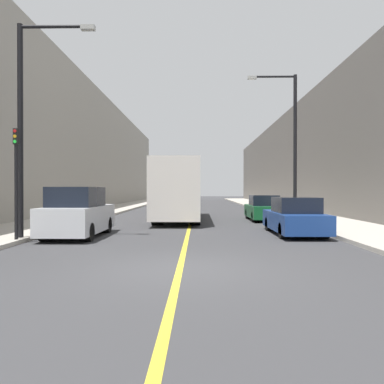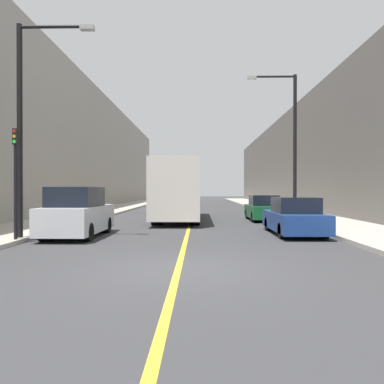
# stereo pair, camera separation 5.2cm
# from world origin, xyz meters

# --- Properties ---
(ground_plane) EXTENTS (200.00, 200.00, 0.00)m
(ground_plane) POSITION_xyz_m (0.00, 0.00, 0.00)
(ground_plane) COLOR #38383A
(sidewalk_left) EXTENTS (3.81, 72.00, 0.15)m
(sidewalk_left) POSITION_xyz_m (-7.57, 30.00, 0.07)
(sidewalk_left) COLOR #B2AA9E
(sidewalk_left) RESTS_ON ground
(sidewalk_right) EXTENTS (3.81, 72.00, 0.15)m
(sidewalk_right) POSITION_xyz_m (7.57, 30.00, 0.07)
(sidewalk_right) COLOR #B2AA9E
(sidewalk_right) RESTS_ON ground
(building_row_left) EXTENTS (4.00, 72.00, 11.98)m
(building_row_left) POSITION_xyz_m (-11.48, 30.00, 5.99)
(building_row_left) COLOR gray
(building_row_left) RESTS_ON ground
(building_row_right) EXTENTS (4.00, 72.00, 9.89)m
(building_row_right) POSITION_xyz_m (11.48, 30.00, 4.94)
(building_row_right) COLOR #66605B
(building_row_right) RESTS_ON ground
(road_center_line) EXTENTS (0.16, 72.00, 0.01)m
(road_center_line) POSITION_xyz_m (0.00, 30.00, 0.00)
(road_center_line) COLOR gold
(road_center_line) RESTS_ON ground
(bus) EXTENTS (2.57, 10.48, 3.51)m
(bus) POSITION_xyz_m (-0.74, 14.23, 1.88)
(bus) COLOR silver
(bus) RESTS_ON ground
(parked_suv_left) EXTENTS (1.88, 4.46, 1.97)m
(parked_suv_left) POSITION_xyz_m (-4.33, 5.95, 0.91)
(parked_suv_left) COLOR silver
(parked_suv_left) RESTS_ON ground
(car_right_near) EXTENTS (1.83, 4.60, 1.56)m
(car_right_near) POSITION_xyz_m (4.45, 6.85, 0.70)
(car_right_near) COLOR navy
(car_right_near) RESTS_ON ground
(car_right_mid) EXTENTS (1.77, 4.31, 1.54)m
(car_right_mid) POSITION_xyz_m (4.40, 14.02, 0.69)
(car_right_mid) COLOR #145128
(car_right_mid) RESTS_ON ground
(street_lamp_left) EXTENTS (2.80, 0.24, 7.67)m
(street_lamp_left) POSITION_xyz_m (-5.72, 4.56, 4.55)
(street_lamp_left) COLOR black
(street_lamp_left) RESTS_ON sidewalk_left
(street_lamp_right) EXTENTS (2.80, 0.24, 8.28)m
(street_lamp_right) POSITION_xyz_m (5.73, 12.65, 4.86)
(street_lamp_right) COLOR black
(street_lamp_right) RESTS_ON sidewalk_right
(traffic_light) EXTENTS (0.16, 0.18, 3.84)m
(traffic_light) POSITION_xyz_m (-5.87, 4.05, 2.25)
(traffic_light) COLOR black
(traffic_light) RESTS_ON sidewalk_left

